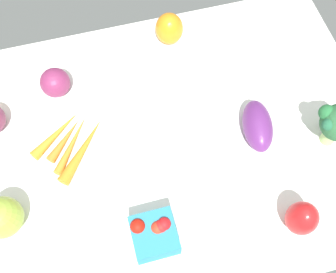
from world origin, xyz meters
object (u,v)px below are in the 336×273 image
(red_onion_near_basket, at_px, (55,83))
(bell_pepper_orange, at_px, (169,29))
(carrot_bunch, at_px, (71,143))
(bell_pepper_red, at_px, (302,218))
(berry_basket, at_px, (154,234))
(heirloom_tomato_green, at_px, (2,217))
(eggplant, at_px, (258,126))

(red_onion_near_basket, relative_size, bell_pepper_orange, 0.83)
(red_onion_near_basket, xyz_separation_m, carrot_bunch, (0.01, -0.16, -0.02))
(bell_pepper_red, xyz_separation_m, carrot_bunch, (-0.44, 0.32, -0.04))
(carrot_bunch, bearing_deg, berry_basket, -62.22)
(heirloom_tomato_green, relative_size, bell_pepper_orange, 0.98)
(red_onion_near_basket, relative_size, bell_pepper_red, 0.77)
(berry_basket, relative_size, bell_pepper_red, 0.96)
(bell_pepper_orange, bearing_deg, eggplant, -68.79)
(heirloom_tomato_green, distance_m, bell_pepper_red, 0.63)
(eggplant, bearing_deg, berry_basket, -47.34)
(eggplant, relative_size, bell_pepper_red, 1.40)
(bell_pepper_red, bearing_deg, carrot_bunch, 144.60)
(bell_pepper_orange, bearing_deg, heirloom_tomato_green, -139.49)
(heirloom_tomato_green, relative_size, carrot_bunch, 0.47)
(bell_pepper_red, height_order, bell_pepper_orange, bell_pepper_red)
(red_onion_near_basket, xyz_separation_m, bell_pepper_orange, (0.32, 0.09, 0.01))
(heirloom_tomato_green, distance_m, bell_pepper_orange, 0.62)
(berry_basket, height_order, red_onion_near_basket, red_onion_near_basket)
(eggplant, distance_m, bell_pepper_red, 0.24)
(carrot_bunch, bearing_deg, red_onion_near_basket, 93.06)
(bell_pepper_red, bearing_deg, eggplant, 91.78)
(bell_pepper_orange, bearing_deg, berry_basket, -108.28)
(red_onion_near_basket, xyz_separation_m, heirloom_tomato_green, (-0.15, -0.31, 0.01))
(berry_basket, relative_size, red_onion_near_basket, 1.24)
(berry_basket, xyz_separation_m, bell_pepper_red, (0.31, -0.05, 0.02))
(heirloom_tomato_green, bearing_deg, berry_basket, -20.38)
(eggplant, height_order, carrot_bunch, eggplant)
(red_onion_near_basket, distance_m, bell_pepper_red, 0.66)
(red_onion_near_basket, height_order, bell_pepper_red, bell_pepper_red)
(berry_basket, height_order, bell_pepper_orange, bell_pepper_orange)
(bell_pepper_orange, bearing_deg, carrot_bunch, -140.87)
(eggplant, xyz_separation_m, heirloom_tomato_green, (-0.60, -0.07, 0.01))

